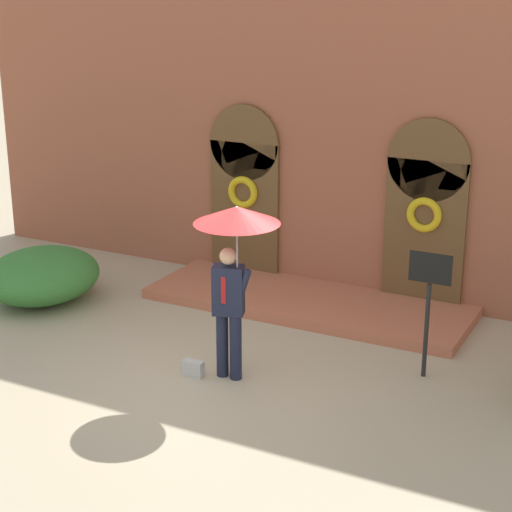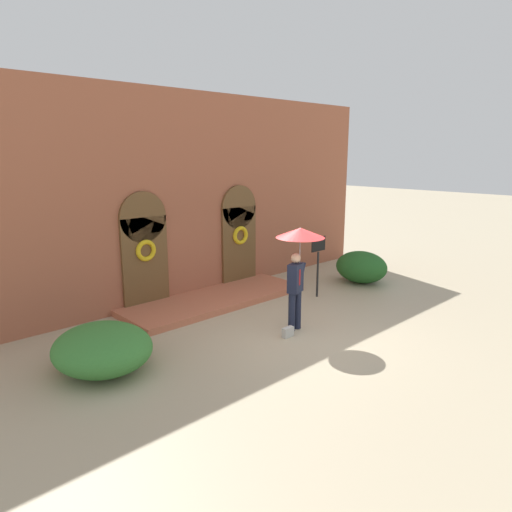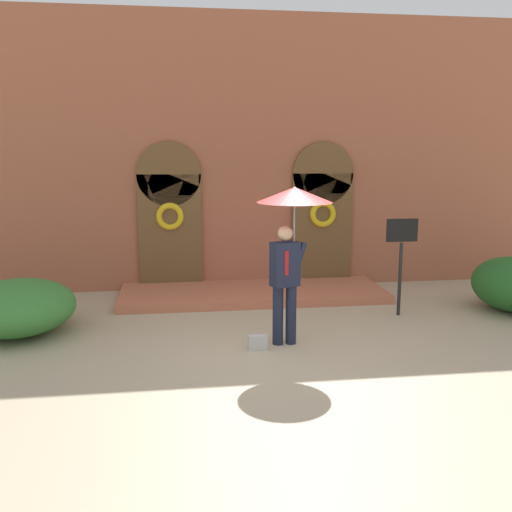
# 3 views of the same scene
# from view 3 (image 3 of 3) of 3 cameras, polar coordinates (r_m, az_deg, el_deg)

# --- Properties ---
(ground_plane) EXTENTS (80.00, 80.00, 0.00)m
(ground_plane) POSITION_cam_3_polar(r_m,az_deg,el_deg) (8.48, 2.43, -9.35)
(ground_plane) COLOR tan
(building_facade) EXTENTS (14.00, 2.30, 5.60)m
(building_facade) POSITION_cam_3_polar(r_m,az_deg,el_deg) (12.08, -1.02, 9.59)
(building_facade) COLOR #9E563D
(building_facade) RESTS_ON ground
(person_with_umbrella) EXTENTS (1.10, 1.10, 2.36)m
(person_with_umbrella) POSITION_cam_3_polar(r_m,az_deg,el_deg) (8.32, 3.62, 3.81)
(person_with_umbrella) COLOR #191E33
(person_with_umbrella) RESTS_ON ground
(handbag) EXTENTS (0.28, 0.12, 0.22)m
(handbag) POSITION_cam_3_polar(r_m,az_deg,el_deg) (8.45, 0.16, -8.63)
(handbag) COLOR #B7B7B2
(handbag) RESTS_ON ground
(sign_post) EXTENTS (0.56, 0.06, 1.72)m
(sign_post) POSITION_cam_3_polar(r_m,az_deg,el_deg) (10.22, 14.31, 0.53)
(sign_post) COLOR black
(sign_post) RESTS_ON ground
(shrub_left) EXTENTS (1.79, 1.98, 0.85)m
(shrub_left) POSITION_cam_3_polar(r_m,az_deg,el_deg) (9.86, -22.71, -4.73)
(shrub_left) COLOR #387A33
(shrub_left) RESTS_ON ground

